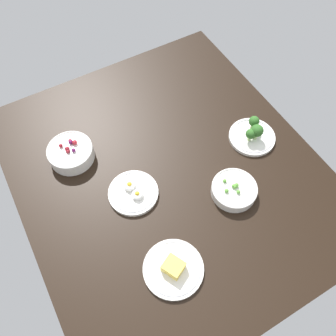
{
  "coord_description": "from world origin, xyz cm",
  "views": [
    {
      "loc": [
        -59.63,
        33.79,
        118.59
      ],
      "look_at": [
        0.0,
        0.0,
        6.0
      ],
      "focal_mm": 37.63,
      "sensor_mm": 36.0,
      "label": 1
    }
  ],
  "objects_px": {
    "bowl_peas": "(234,190)",
    "plate_cheese": "(173,268)",
    "plate_eggs": "(133,192)",
    "bowl_berries": "(71,153)",
    "plate_broccoli": "(253,134)"
  },
  "relations": [
    {
      "from": "plate_eggs",
      "to": "plate_cheese",
      "type": "height_order",
      "value": "plate_cheese"
    },
    {
      "from": "bowl_berries",
      "to": "plate_cheese",
      "type": "xyz_separation_m",
      "value": [
        -0.57,
        -0.12,
        -0.02
      ]
    },
    {
      "from": "plate_broccoli",
      "to": "plate_cheese",
      "type": "xyz_separation_m",
      "value": [
        -0.3,
        0.54,
        -0.01
      ]
    },
    {
      "from": "plate_broccoli",
      "to": "bowl_peas",
      "type": "distance_m",
      "value": 0.27
    },
    {
      "from": "bowl_berries",
      "to": "plate_eggs",
      "type": "xyz_separation_m",
      "value": [
        -0.26,
        -0.13,
        -0.02
      ]
    },
    {
      "from": "bowl_peas",
      "to": "plate_cheese",
      "type": "xyz_separation_m",
      "value": [
        -0.13,
        0.33,
        -0.01
      ]
    },
    {
      "from": "bowl_berries",
      "to": "plate_eggs",
      "type": "distance_m",
      "value": 0.29
    },
    {
      "from": "bowl_berries",
      "to": "plate_eggs",
      "type": "height_order",
      "value": "bowl_berries"
    },
    {
      "from": "bowl_peas",
      "to": "plate_cheese",
      "type": "distance_m",
      "value": 0.36
    },
    {
      "from": "plate_broccoli",
      "to": "plate_cheese",
      "type": "height_order",
      "value": "plate_broccoli"
    },
    {
      "from": "plate_eggs",
      "to": "plate_cheese",
      "type": "distance_m",
      "value": 0.31
    },
    {
      "from": "bowl_berries",
      "to": "plate_cheese",
      "type": "relative_size",
      "value": 0.88
    },
    {
      "from": "plate_broccoli",
      "to": "bowl_peas",
      "type": "height_order",
      "value": "plate_broccoli"
    },
    {
      "from": "bowl_peas",
      "to": "bowl_berries",
      "type": "distance_m",
      "value": 0.63
    },
    {
      "from": "plate_cheese",
      "to": "plate_eggs",
      "type": "bearing_deg",
      "value": -2.13
    }
  ]
}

